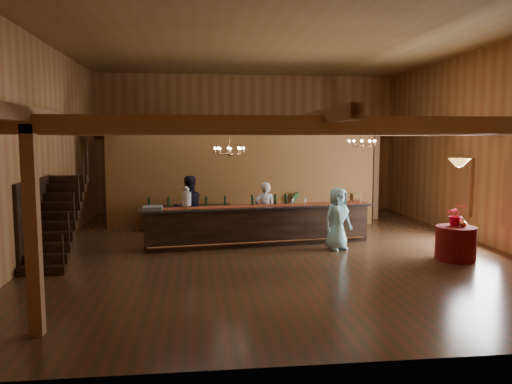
{
  "coord_description": "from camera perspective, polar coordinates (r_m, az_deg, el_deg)",
  "views": [
    {
      "loc": [
        -2.05,
        -13.19,
        3.0
      ],
      "look_at": [
        -0.38,
        0.83,
        1.46
      ],
      "focal_mm": 35.0,
      "sensor_mm": 36.0,
      "label": 1
    }
  ],
  "objects": [
    {
      "name": "raffle_drum",
      "position": [
        14.83,
        11.34,
        -0.57
      ],
      "size": [
        0.34,
        0.24,
        0.3
      ],
      "color": "olive",
      "rests_on": "tasting_bar"
    },
    {
      "name": "pendant_lamp",
      "position": [
        13.01,
        22.21,
        3.13
      ],
      "size": [
        0.52,
        0.52,
        0.9
      ],
      "color": "#A46B40",
      "rests_on": "beam_grid"
    },
    {
      "name": "guest",
      "position": [
        13.53,
        9.31,
        -3.03
      ],
      "size": [
        0.96,
        0.8,
        1.69
      ],
      "primitive_type": "imported",
      "rotation": [
        0.0,
        0.0,
        0.38
      ],
      "color": "#9BE3EB",
      "rests_on": "floor"
    },
    {
      "name": "wall_right",
      "position": [
        15.45,
        24.69,
        4.73
      ],
      "size": [
        0.1,
        14.0,
        5.5
      ],
      "primitive_type": "cube",
      "color": "olive",
      "rests_on": "floor"
    },
    {
      "name": "backbar_shelf",
      "position": [
        16.48,
        -7.83,
        -2.9
      ],
      "size": [
        2.89,
        0.69,
        0.8
      ],
      "primitive_type": "cube",
      "rotation": [
        0.0,
        0.0,
        0.09
      ],
      "color": "#321F13",
      "rests_on": "floor"
    },
    {
      "name": "floor",
      "position": [
        13.68,
        2.0,
        -6.45
      ],
      "size": [
        14.0,
        14.0,
        0.0
      ],
      "primitive_type": "plane",
      "color": "#4A2817",
      "rests_on": "ground"
    },
    {
      "name": "wall_back",
      "position": [
        20.29,
        -1.0,
        5.52
      ],
      "size": [
        12.0,
        0.1,
        5.5
      ],
      "primitive_type": "cube",
      "color": "olive",
      "rests_on": "floor"
    },
    {
      "name": "backroom_boxes",
      "position": [
        18.93,
        -1.41,
        -1.28
      ],
      "size": [
        4.1,
        0.6,
        1.1
      ],
      "color": "#321F13",
      "rests_on": "floor"
    },
    {
      "name": "wall_front",
      "position": [
        6.52,
        11.55,
        3.91
      ],
      "size": [
        12.0,
        0.1,
        5.5
      ],
      "primitive_type": "cube",
      "color": "olive",
      "rests_on": "floor"
    },
    {
      "name": "bar_bottle_2",
      "position": [
        14.24,
        3.45,
        -0.84
      ],
      "size": [
        0.07,
        0.07,
        0.3
      ],
      "primitive_type": "cylinder",
      "color": "black",
      "rests_on": "tasting_bar"
    },
    {
      "name": "staff_second",
      "position": [
        14.63,
        -7.7,
        -1.87
      ],
      "size": [
        1.14,
        1.03,
        1.91
      ],
      "primitive_type": "imported",
      "rotation": [
        0.0,
        0.0,
        3.55
      ],
      "color": "black",
      "rests_on": "floor"
    },
    {
      "name": "bar_bottle_1",
      "position": [
        14.15,
        2.23,
        -0.88
      ],
      "size": [
        0.07,
        0.07,
        0.3
      ],
      "primitive_type": "cylinder",
      "color": "black",
      "rests_on": "tasting_bar"
    },
    {
      "name": "bar_bottle_0",
      "position": [
        13.98,
        -0.4,
        -0.96
      ],
      "size": [
        0.07,
        0.07,
        0.3
      ],
      "primitive_type": "cylinder",
      "color": "black",
      "rests_on": "tasting_bar"
    },
    {
      "name": "tasting_bar",
      "position": [
        14.0,
        0.35,
        -3.81
      ],
      "size": [
        6.65,
        1.65,
        1.11
      ],
      "rotation": [
        0.0,
        0.0,
        0.13
      ],
      "color": "#321F13",
      "rests_on": "floor"
    },
    {
      "name": "staircase",
      "position": [
        13.06,
        -21.84,
        -3.03
      ],
      "size": [
        1.0,
        2.8,
        2.0
      ],
      "color": "#321F13",
      "rests_on": "floor"
    },
    {
      "name": "bartender",
      "position": [
        14.76,
        1.01,
        -2.15
      ],
      "size": [
        0.62,
        0.41,
        1.7
      ],
      "primitive_type": "imported",
      "rotation": [
        0.0,
        0.0,
        3.15
      ],
      "color": "silver",
      "rests_on": "floor"
    },
    {
      "name": "beam_grid",
      "position": [
        13.85,
        1.73,
        7.22
      ],
      "size": [
        11.9,
        13.9,
        0.39
      ],
      "color": "brown",
      "rests_on": "wall_left"
    },
    {
      "name": "partition_wall",
      "position": [
        16.82,
        -1.48,
        1.28
      ],
      "size": [
        9.0,
        0.18,
        3.1
      ],
      "primitive_type": "cube",
      "color": "brown",
      "rests_on": "floor"
    },
    {
      "name": "round_table",
      "position": [
        13.25,
        21.85,
        -5.47
      ],
      "size": [
        0.96,
        0.96,
        0.83
      ],
      "primitive_type": "cylinder",
      "color": "maroon",
      "rests_on": "floor"
    },
    {
      "name": "chandelier_right",
      "position": [
        14.85,
        12.0,
        5.51
      ],
      "size": [
        0.8,
        0.8,
        0.5
      ],
      "color": "#A46B40",
      "rests_on": "beam_grid"
    },
    {
      "name": "wall_left",
      "position": [
        13.77,
        -23.55,
        4.67
      ],
      "size": [
        0.1,
        14.0,
        5.5
      ],
      "primitive_type": "cube",
      "color": "olive",
      "rests_on": "floor"
    },
    {
      "name": "ceiling",
      "position": [
        13.58,
        2.09,
        16.84
      ],
      "size": [
        14.0,
        14.0,
        0.0
      ],
      "primitive_type": "plane",
      "rotation": [
        3.14,
        0.0,
        0.0
      ],
      "color": "brown",
      "rests_on": "wall_back"
    },
    {
      "name": "window_right_back",
      "position": [
        16.35,
        22.53,
        0.66
      ],
      "size": [
        0.12,
        1.05,
        1.75
      ],
      "primitive_type": "cube",
      "color": "white",
      "rests_on": "wall_right"
    },
    {
      "name": "table_flowers",
      "position": [
        13.26,
        21.92,
        -2.44
      ],
      "size": [
        0.6,
        0.56,
        0.55
      ],
      "primitive_type": "imported",
      "rotation": [
        0.0,
        0.0,
        -0.33
      ],
      "color": "red",
      "rests_on": "round_table"
    },
    {
      "name": "support_posts",
      "position": [
        12.93,
        2.37,
        0.01
      ],
      "size": [
        9.2,
        10.2,
        3.2
      ],
      "color": "brown",
      "rests_on": "floor"
    },
    {
      "name": "chandelier_left",
      "position": [
        13.34,
        -3.06,
        4.78
      ],
      "size": [
        0.8,
        0.8,
        0.69
      ],
      "color": "#A46B40",
      "rests_on": "beam_grid"
    },
    {
      "name": "glass_rack_tray",
      "position": [
        13.44,
        -11.73,
        -1.81
      ],
      "size": [
        0.5,
        0.5,
        0.1
      ],
      "primitive_type": "cube",
      "color": "gray",
      "rests_on": "tasting_bar"
    },
    {
      "name": "floor_plant",
      "position": [
        17.08,
        4.06,
        -1.92
      ],
      "size": [
        0.76,
        0.67,
        1.17
      ],
      "primitive_type": "imported",
      "rotation": [
        0.0,
        0.0,
        0.27
      ],
      "color": "#274A22",
      "rests_on": "floor"
    },
    {
      "name": "beverage_dispenser",
      "position": [
        13.58,
        -7.97,
        -0.65
      ],
      "size": [
        0.26,
        0.26,
        0.6
      ],
      "color": "silver",
      "rests_on": "tasting_bar"
    },
    {
      "name": "table_vase",
      "position": [
        13.17,
        22.59,
        -3.04
      ],
      "size": [
        0.2,
        0.2,
        0.31
      ],
      "primitive_type": "imported",
      "rotation": [
        0.0,
        0.0,
        -0.34
      ],
      "color": "#A46B40",
      "rests_on": "round_table"
    }
  ]
}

